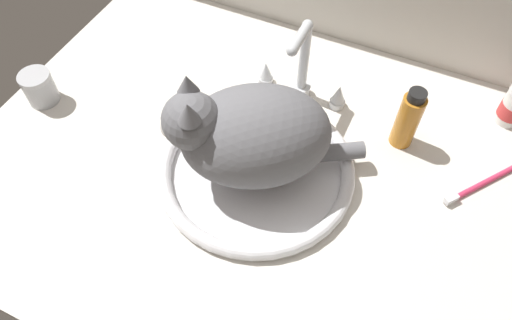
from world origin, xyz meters
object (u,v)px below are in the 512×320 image
object	(u,v)px
cat	(247,135)
metal_jar	(39,88)
faucet	(302,71)
sink_basin	(256,169)
amber_bottle	(408,119)
toothbrush	(482,184)

from	to	relation	value
cat	metal_jar	world-z (taller)	cat
faucet	metal_jar	distance (cm)	53.76
sink_basin	cat	distance (cm)	10.45
faucet	amber_bottle	bearing A→B (deg)	-7.11
sink_basin	metal_jar	size ratio (longest dim) A/B	5.26
amber_bottle	sink_basin	bearing A→B (deg)	-140.07
sink_basin	cat	world-z (taller)	cat
faucet	toothbrush	bearing A→B (deg)	-9.87
faucet	metal_jar	world-z (taller)	faucet
sink_basin	cat	bearing A→B (deg)	-148.79
faucet	cat	bearing A→B (deg)	-93.42
sink_basin	metal_jar	bearing A→B (deg)	-177.85
toothbrush	metal_jar	bearing A→B (deg)	-169.15
sink_basin	toothbrush	distance (cm)	41.68
sink_basin	metal_jar	distance (cm)	48.30
metal_jar	amber_bottle	xyz separation A→B (cm)	(70.74, 20.67, 2.95)
sink_basin	amber_bottle	xyz separation A→B (cm)	(22.53, 18.86, 5.31)
cat	toothbrush	bearing A→B (deg)	21.31
faucet	cat	xyz separation A→B (cm)	(-1.34, -22.48, 4.16)
metal_jar	amber_bottle	distance (cm)	73.76
faucet	toothbrush	distance (cm)	40.07
cat	toothbrush	xyz separation A→B (cm)	(40.26, 15.71, -10.87)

